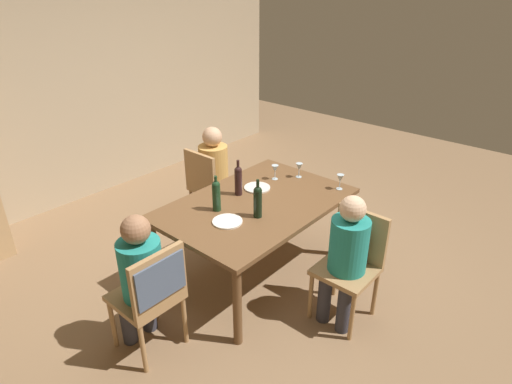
{
  "coord_description": "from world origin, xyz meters",
  "views": [
    {
      "loc": [
        -2.58,
        -2.24,
        2.55
      ],
      "look_at": [
        0.0,
        0.0,
        0.85
      ],
      "focal_mm": 30.24,
      "sensor_mm": 36.0,
      "label": 1
    }
  ],
  "objects_px": {
    "wine_bottle_tall_green": "(238,180)",
    "wine_bottle_short_olive": "(258,201)",
    "person_woman_host": "(140,273)",
    "person_man_guest": "(215,169)",
    "wine_glass_near_left": "(275,169)",
    "dinner_plate_host": "(227,221)",
    "person_man_bearded": "(346,252)",
    "dinner_plate_guest_left": "(257,188)",
    "wine_bottle_dark_red": "(216,195)",
    "chair_near": "(352,258)",
    "wine_glass_centre": "(299,167)",
    "chair_far_right": "(209,184)",
    "dining_table": "(256,210)",
    "wine_glass_near_right": "(340,179)",
    "chair_left_end": "(154,289)",
    "handbag": "(237,204)"
  },
  "relations": [
    {
      "from": "chair_far_right",
      "to": "wine_glass_near_left",
      "type": "bearing_deg",
      "value": 14.35
    },
    {
      "from": "person_man_bearded",
      "to": "person_man_guest",
      "type": "height_order",
      "value": "person_man_guest"
    },
    {
      "from": "person_man_guest",
      "to": "handbag",
      "type": "xyz_separation_m",
      "value": [
        0.32,
        -0.0,
        -0.56
      ]
    },
    {
      "from": "wine_bottle_tall_green",
      "to": "wine_glass_centre",
      "type": "xyz_separation_m",
      "value": [
        0.68,
        -0.19,
        -0.04
      ]
    },
    {
      "from": "person_woman_host",
      "to": "dinner_plate_guest_left",
      "type": "relative_size",
      "value": 4.54
    },
    {
      "from": "wine_glass_centre",
      "to": "dinner_plate_guest_left",
      "type": "xyz_separation_m",
      "value": [
        -0.47,
        0.15,
        -0.1
      ]
    },
    {
      "from": "chair_left_end",
      "to": "chair_near",
      "type": "relative_size",
      "value": 1.0
    },
    {
      "from": "wine_bottle_short_olive",
      "to": "handbag",
      "type": "xyz_separation_m",
      "value": [
        0.92,
        1.13,
        -0.79
      ]
    },
    {
      "from": "dining_table",
      "to": "wine_bottle_short_olive",
      "type": "relative_size",
      "value": 5.03
    },
    {
      "from": "chair_near",
      "to": "person_woman_host",
      "type": "relative_size",
      "value": 0.81
    },
    {
      "from": "chair_near",
      "to": "person_man_bearded",
      "type": "distance_m",
      "value": 0.16
    },
    {
      "from": "person_man_bearded",
      "to": "chair_left_end",
      "type": "bearing_deg",
      "value": 55.73
    },
    {
      "from": "wine_glass_near_left",
      "to": "person_man_bearded",
      "type": "bearing_deg",
      "value": -114.75
    },
    {
      "from": "dinner_plate_host",
      "to": "dinner_plate_guest_left",
      "type": "distance_m",
      "value": 0.68
    },
    {
      "from": "chair_far_right",
      "to": "chair_near",
      "type": "bearing_deg",
      "value": -6.35
    },
    {
      "from": "wine_bottle_tall_green",
      "to": "dinner_plate_guest_left",
      "type": "distance_m",
      "value": 0.26
    },
    {
      "from": "wine_glass_centre",
      "to": "dinner_plate_guest_left",
      "type": "relative_size",
      "value": 0.6
    },
    {
      "from": "chair_far_right",
      "to": "dinner_plate_guest_left",
      "type": "distance_m",
      "value": 0.81
    },
    {
      "from": "wine_bottle_tall_green",
      "to": "wine_bottle_short_olive",
      "type": "bearing_deg",
      "value": -116.1
    },
    {
      "from": "wine_bottle_dark_red",
      "to": "chair_near",
      "type": "bearing_deg",
      "value": -69.15
    },
    {
      "from": "chair_near",
      "to": "wine_bottle_dark_red",
      "type": "xyz_separation_m",
      "value": [
        -0.42,
        1.11,
        0.37
      ]
    },
    {
      "from": "wine_bottle_tall_green",
      "to": "wine_glass_near_right",
      "type": "relative_size",
      "value": 2.29
    },
    {
      "from": "person_man_guest",
      "to": "person_woman_host",
      "type": "bearing_deg",
      "value": -60.75
    },
    {
      "from": "dining_table",
      "to": "wine_bottle_tall_green",
      "type": "bearing_deg",
      "value": 87.57
    },
    {
      "from": "chair_near",
      "to": "wine_glass_near_left",
      "type": "relative_size",
      "value": 6.17
    },
    {
      "from": "wine_glass_near_left",
      "to": "dinner_plate_host",
      "type": "xyz_separation_m",
      "value": [
        -0.92,
        -0.24,
        -0.1
      ]
    },
    {
      "from": "wine_bottle_tall_green",
      "to": "dinner_plate_guest_left",
      "type": "height_order",
      "value": "wine_bottle_tall_green"
    },
    {
      "from": "wine_bottle_dark_red",
      "to": "dinner_plate_host",
      "type": "relative_size",
      "value": 1.29
    },
    {
      "from": "person_woman_host",
      "to": "person_man_guest",
      "type": "relative_size",
      "value": 0.98
    },
    {
      "from": "chair_left_end",
      "to": "chair_near",
      "type": "height_order",
      "value": "same"
    },
    {
      "from": "chair_left_end",
      "to": "person_man_bearded",
      "type": "relative_size",
      "value": 0.82
    },
    {
      "from": "wine_bottle_short_olive",
      "to": "dinner_plate_guest_left",
      "type": "bearing_deg",
      "value": 41.32
    },
    {
      "from": "wine_bottle_tall_green",
      "to": "wine_bottle_dark_red",
      "type": "relative_size",
      "value": 1.06
    },
    {
      "from": "chair_near",
      "to": "wine_bottle_short_olive",
      "type": "relative_size",
      "value": 2.7
    },
    {
      "from": "wine_bottle_short_olive",
      "to": "handbag",
      "type": "height_order",
      "value": "wine_bottle_short_olive"
    },
    {
      "from": "wine_bottle_short_olive",
      "to": "wine_glass_centre",
      "type": "distance_m",
      "value": 0.91
    },
    {
      "from": "wine_bottle_short_olive",
      "to": "wine_glass_centre",
      "type": "bearing_deg",
      "value": 13.61
    },
    {
      "from": "wine_bottle_short_olive",
      "to": "person_man_bearded",
      "type": "bearing_deg",
      "value": -77.95
    },
    {
      "from": "wine_glass_centre",
      "to": "dinner_plate_guest_left",
      "type": "distance_m",
      "value": 0.5
    },
    {
      "from": "wine_bottle_tall_green",
      "to": "wine_bottle_short_olive",
      "type": "xyz_separation_m",
      "value": [
        -0.2,
        -0.41,
        -0.0
      ]
    },
    {
      "from": "wine_glass_centre",
      "to": "dinner_plate_host",
      "type": "relative_size",
      "value": 0.6
    },
    {
      "from": "chair_left_end",
      "to": "dinner_plate_host",
      "type": "distance_m",
      "value": 0.83
    },
    {
      "from": "chair_left_end",
      "to": "dinner_plate_host",
      "type": "bearing_deg",
      "value": 4.74
    },
    {
      "from": "chair_left_end",
      "to": "chair_far_right",
      "type": "relative_size",
      "value": 1.0
    },
    {
      "from": "handbag",
      "to": "person_woman_host",
      "type": "bearing_deg",
      "value": -154.92
    },
    {
      "from": "dining_table",
      "to": "wine_glass_near_right",
      "type": "height_order",
      "value": "wine_glass_near_right"
    },
    {
      "from": "chair_near",
      "to": "dinner_plate_host",
      "type": "bearing_deg",
      "value": 29.78
    },
    {
      "from": "wine_glass_near_right",
      "to": "dinner_plate_guest_left",
      "type": "xyz_separation_m",
      "value": [
        -0.5,
        0.6,
        -0.1
      ]
    },
    {
      "from": "person_man_guest",
      "to": "wine_bottle_dark_red",
      "type": "distance_m",
      "value": 1.11
    },
    {
      "from": "dinner_plate_guest_left",
      "to": "person_man_guest",
      "type": "bearing_deg",
      "value": 76.0
    }
  ]
}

